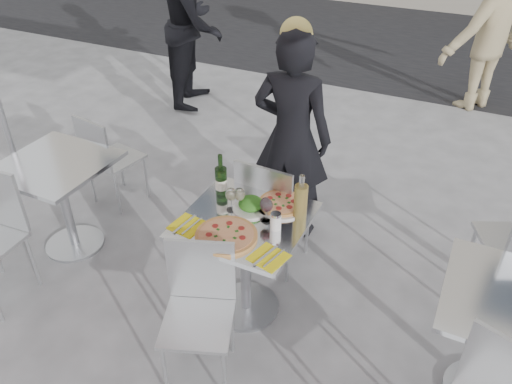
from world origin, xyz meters
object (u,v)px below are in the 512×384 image
at_px(main_table, 245,246).
at_px(woman_diner, 292,138).
at_px(wine_bottle, 221,180).
at_px(sugar_shaker, 276,221).
at_px(pizza_near, 226,235).
at_px(pedestrian_b, 488,28).
at_px(wineglass_red_b, 266,205).
at_px(chair_near, 200,301).
at_px(side_table_left, 61,187).
at_px(salad_plate, 251,205).
at_px(carafe, 301,201).
at_px(pedestrian_a, 195,24).
at_px(napkin_right, 269,257).
at_px(chair_far, 270,207).
at_px(wineglass_white_b, 239,195).
at_px(pizza_far, 281,204).
at_px(side_table_right, 510,330).
at_px(side_chair_lfar, 106,154).
at_px(wineglass_white_a, 231,195).
at_px(napkin_left, 188,225).
at_px(wineglass_red_a, 267,206).

distance_m(main_table, woman_diner, 0.99).
relative_size(wine_bottle, sugar_shaker, 2.76).
distance_m(pizza_near, sugar_shaker, 0.29).
xyz_separation_m(pedestrian_b, wineglass_red_b, (-0.84, -4.09, -0.08)).
relative_size(chair_near, woman_diner, 0.51).
relative_size(side_table_left, wineglass_red_b, 4.76).
bearing_deg(salad_plate, chair_near, -92.88).
height_order(chair_near, wineglass_red_b, wineglass_red_b).
xyz_separation_m(carafe, wineglass_red_b, (-0.17, -0.12, -0.01)).
xyz_separation_m(pedestrian_a, napkin_right, (2.35, -3.07, -0.19)).
bearing_deg(chair_far, main_table, 96.77).
bearing_deg(wineglass_white_b, pizza_far, 35.53).
bearing_deg(side_table_right, wine_bottle, 174.99).
xyz_separation_m(salad_plate, wineglass_red_b, (0.12, -0.06, 0.07)).
relative_size(side_table_right, sugar_shaker, 7.01).
relative_size(side_chair_lfar, pedestrian_a, 0.45).
bearing_deg(wineglass_white_a, side_table_right, -1.56).
distance_m(side_table_left, carafe, 1.82).
distance_m(side_table_right, pizza_far, 1.40).
bearing_deg(wine_bottle, salad_plate, -13.19).
height_order(napkin_left, napkin_right, same).
distance_m(pedestrian_a, pizza_far, 3.42).
bearing_deg(pizza_near, wineglass_white_b, 101.00).
xyz_separation_m(woman_diner, pedestrian_a, (-1.98, 1.87, 0.12)).
distance_m(side_table_left, wineglass_red_b, 1.65).
relative_size(pizza_far, wineglass_red_b, 2.01).
xyz_separation_m(pedestrian_a, pedestrian_b, (3.03, 1.31, -0.00)).
bearing_deg(sugar_shaker, carafe, 62.56).
bearing_deg(wineglass_red_b, wineglass_red_a, -27.55).
bearing_deg(side_chair_lfar, carafe, 177.01).
distance_m(side_chair_lfar, napkin_left, 1.55).
distance_m(main_table, wineglass_red_b, 0.34).
bearing_deg(carafe, pedestrian_a, 131.59).
relative_size(side_chair_lfar, pizza_far, 2.65).
height_order(side_chair_lfar, pedestrian_b, pedestrian_b).
bearing_deg(napkin_right, pizza_far, 119.35).
bearing_deg(woman_diner, pedestrian_a, -46.52).
xyz_separation_m(chair_near, wine_bottle, (-0.20, 0.63, 0.37)).
height_order(side_table_left, chair_near, chair_near).
relative_size(wineglass_white_a, napkin_right, 0.72).
xyz_separation_m(side_table_left, sugar_shaker, (1.70, -0.01, 0.26)).
distance_m(side_table_left, wineglass_red_a, 1.66).
bearing_deg(woman_diner, chair_far, 93.94).
bearing_deg(sugar_shaker, wineglass_red_a, 151.12).
xyz_separation_m(chair_far, carafe, (0.32, -0.28, 0.33)).
xyz_separation_m(side_table_left, napkin_left, (1.23, -0.20, 0.21)).
distance_m(chair_far, napkin_left, 0.72).
bearing_deg(pizza_near, main_table, 84.70).
bearing_deg(napkin_right, wineglass_white_a, 156.30).
bearing_deg(wine_bottle, sugar_shaker, -19.71).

